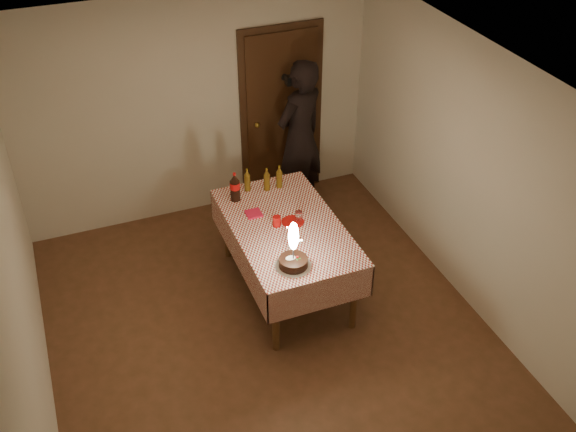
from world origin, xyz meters
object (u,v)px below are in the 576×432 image
at_px(birthday_cake, 293,255).
at_px(amber_bottle_mid, 267,180).
at_px(cola_bottle, 235,187).
at_px(photographer, 300,137).
at_px(red_cup, 277,221).
at_px(clear_cup, 299,216).
at_px(dining_table, 286,234).
at_px(red_plate, 293,222).
at_px(amber_bottle_left, 247,180).
at_px(amber_bottle_right, 279,177).

distance_m(birthday_cake, amber_bottle_mid, 1.27).
relative_size(cola_bottle, amber_bottle_mid, 1.25).
height_order(cola_bottle, photographer, photographer).
bearing_deg(red_cup, clear_cup, 2.49).
relative_size(red_cup, amber_bottle_mid, 0.39).
relative_size(dining_table, red_plate, 7.82).
distance_m(red_plate, amber_bottle_left, 0.74).
height_order(dining_table, red_cup, red_cup).
xyz_separation_m(red_plate, red_cup, (-0.16, 0.01, 0.05)).
height_order(dining_table, photographer, photographer).
bearing_deg(red_plate, red_cup, 177.69).
relative_size(red_plate, photographer, 0.12).
distance_m(red_cup, amber_bottle_left, 0.70).
relative_size(cola_bottle, photographer, 0.17).
xyz_separation_m(dining_table, amber_bottle_right, (0.18, 0.66, 0.23)).
height_order(birthday_cake, amber_bottle_left, birthday_cake).
distance_m(red_plate, amber_bottle_right, 0.65).
xyz_separation_m(dining_table, amber_bottle_mid, (0.04, 0.66, 0.23)).
bearing_deg(birthday_cake, amber_bottle_right, 74.59).
height_order(dining_table, clear_cup, clear_cup).
relative_size(amber_bottle_right, amber_bottle_mid, 1.00).
relative_size(dining_table, birthday_cake, 3.59).
height_order(dining_table, amber_bottle_right, amber_bottle_right).
bearing_deg(amber_bottle_left, amber_bottle_right, -10.81).
height_order(red_plate, amber_bottle_mid, amber_bottle_mid).
distance_m(cola_bottle, photographer, 1.27).
distance_m(red_cup, clear_cup, 0.23).
height_order(amber_bottle_left, amber_bottle_right, same).
xyz_separation_m(clear_cup, amber_bottle_mid, (-0.10, 0.62, 0.07)).
relative_size(dining_table, red_cup, 17.20).
distance_m(dining_table, amber_bottle_left, 0.77).
height_order(birthday_cake, red_plate, birthday_cake).
height_order(amber_bottle_right, amber_bottle_mid, same).
xyz_separation_m(red_cup, amber_bottle_left, (-0.06, 0.69, 0.07)).
distance_m(birthday_cake, red_cup, 0.63).
xyz_separation_m(clear_cup, amber_bottle_right, (0.03, 0.62, 0.07)).
height_order(cola_bottle, amber_bottle_left, cola_bottle).
bearing_deg(cola_bottle, amber_bottle_mid, 9.51).
height_order(birthday_cake, red_cup, birthday_cake).
xyz_separation_m(dining_table, red_plate, (0.08, 0.03, 0.11)).
xyz_separation_m(amber_bottle_left, amber_bottle_mid, (0.19, -0.06, 0.00)).
bearing_deg(amber_bottle_right, amber_bottle_left, 169.19).
xyz_separation_m(red_cup, amber_bottle_right, (0.27, 0.63, 0.07)).
distance_m(amber_bottle_left, amber_bottle_mid, 0.20).
relative_size(birthday_cake, red_cup, 4.79).
distance_m(dining_table, amber_bottle_mid, 0.70).
relative_size(red_plate, clear_cup, 2.44).
bearing_deg(photographer, amber_bottle_right, -126.30).
xyz_separation_m(red_cup, cola_bottle, (-0.23, 0.57, 0.10)).
distance_m(cola_bottle, amber_bottle_mid, 0.37).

